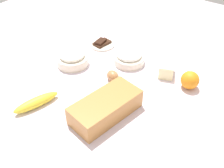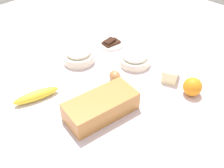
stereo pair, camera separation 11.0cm
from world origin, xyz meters
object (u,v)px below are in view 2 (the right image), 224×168
(loaf_pan, at_px, (101,106))
(chocolate_plate, at_px, (111,44))
(orange_fruit, at_px, (192,87))
(egg_near_butter, at_px, (115,76))
(sugar_bowl, at_px, (135,59))
(butter_block, at_px, (171,73))
(flour_bowl, at_px, (79,55))
(banana, at_px, (36,95))

(loaf_pan, relative_size, chocolate_plate, 2.30)
(orange_fruit, height_order, egg_near_butter, orange_fruit)
(egg_near_butter, distance_m, chocolate_plate, 0.31)
(orange_fruit, relative_size, chocolate_plate, 0.61)
(sugar_bowl, xyz_separation_m, egg_near_butter, (0.16, 0.02, -0.01))
(butter_block, height_order, chocolate_plate, butter_block)
(butter_block, bearing_deg, flour_bowl, -64.57)
(banana, height_order, orange_fruit, orange_fruit)
(flour_bowl, height_order, butter_block, flour_bowl)
(butter_block, bearing_deg, banana, -32.95)
(banana, height_order, butter_block, butter_block)
(chocolate_plate, bearing_deg, egg_near_butter, 47.14)
(orange_fruit, distance_m, egg_near_butter, 0.34)
(flour_bowl, bearing_deg, butter_block, 115.43)
(chocolate_plate, bearing_deg, loaf_pan, 39.63)
(egg_near_butter, height_order, chocolate_plate, egg_near_butter)
(sugar_bowl, bearing_deg, butter_block, 96.19)
(banana, xyz_separation_m, chocolate_plate, (-0.52, -0.07, -0.01))
(flour_bowl, bearing_deg, orange_fruit, 107.64)
(banana, bearing_deg, chocolate_plate, -171.87)
(flour_bowl, xyz_separation_m, egg_near_butter, (-0.01, 0.23, -0.01))
(orange_fruit, distance_m, butter_block, 0.13)
(butter_block, relative_size, egg_near_butter, 1.45)
(butter_block, bearing_deg, egg_near_butter, -43.55)
(loaf_pan, bearing_deg, flour_bowl, -107.50)
(orange_fruit, height_order, butter_block, orange_fruit)
(loaf_pan, height_order, orange_fruit, same)
(loaf_pan, distance_m, orange_fruit, 0.40)
(sugar_bowl, xyz_separation_m, orange_fruit, (0.00, 0.32, 0.01))
(sugar_bowl, xyz_separation_m, banana, (0.48, -0.13, -0.01))
(flour_bowl, height_order, banana, flour_bowl)
(flour_bowl, height_order, orange_fruit, orange_fruit)
(chocolate_plate, bearing_deg, sugar_bowl, 77.07)
(sugar_bowl, bearing_deg, loaf_pan, 19.49)
(loaf_pan, xyz_separation_m, egg_near_butter, (-0.19, -0.10, -0.02))
(banana, relative_size, egg_near_butter, 3.05)
(flour_bowl, bearing_deg, loaf_pan, 62.31)
(flour_bowl, xyz_separation_m, banana, (0.30, 0.08, -0.01))
(banana, distance_m, orange_fruit, 0.65)
(loaf_pan, height_order, flour_bowl, loaf_pan)
(orange_fruit, bearing_deg, sugar_bowl, -90.69)
(loaf_pan, height_order, butter_block, loaf_pan)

